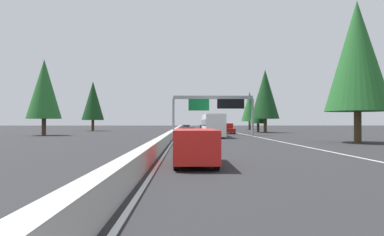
# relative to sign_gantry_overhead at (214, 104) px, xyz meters

# --- Properties ---
(ground_plane) EXTENTS (320.00, 320.00, 0.00)m
(ground_plane) POSITION_rel_sign_gantry_overhead_xyz_m (10.05, 6.04, -4.90)
(ground_plane) COLOR #262628
(median_barrier) EXTENTS (180.00, 0.56, 0.90)m
(median_barrier) POSITION_rel_sign_gantry_overhead_xyz_m (30.05, 6.34, -4.45)
(median_barrier) COLOR #ADAAA3
(median_barrier) RESTS_ON ground
(shoulder_stripe_right) EXTENTS (160.00, 0.16, 0.01)m
(shoulder_stripe_right) POSITION_rel_sign_gantry_overhead_xyz_m (20.05, -5.48, -4.89)
(shoulder_stripe_right) COLOR silver
(shoulder_stripe_right) RESTS_ON ground
(shoulder_stripe_median) EXTENTS (160.00, 0.16, 0.01)m
(shoulder_stripe_median) POSITION_rel_sign_gantry_overhead_xyz_m (20.05, 5.79, -4.89)
(shoulder_stripe_median) COLOR silver
(shoulder_stripe_median) RESTS_ON ground
(sign_gantry_overhead) EXTENTS (0.50, 12.68, 6.16)m
(sign_gantry_overhead) POSITION_rel_sign_gantry_overhead_xyz_m (0.00, 0.00, 0.00)
(sign_gantry_overhead) COLOR gray
(sign_gantry_overhead) RESTS_ON ground
(minivan_mid_right) EXTENTS (5.00, 1.95, 1.69)m
(minivan_mid_right) POSITION_rel_sign_gantry_overhead_xyz_m (-35.91, 4.00, -3.95)
(minivan_mid_right) COLOR red
(minivan_mid_right) RESTS_ON ground
(bus_near_right) EXTENTS (11.50, 2.55, 3.10)m
(bus_near_right) POSITION_rel_sign_gantry_overhead_xyz_m (-5.01, 0.68, -3.18)
(bus_near_right) COLOR white
(bus_near_right) RESTS_ON ground
(sedan_distant_a) EXTENTS (4.40, 1.80, 1.47)m
(sedan_distant_a) POSITION_rel_sign_gantry_overhead_xyz_m (23.26, 0.51, -4.22)
(sedan_distant_a) COLOR red
(sedan_distant_a) RESTS_ON ground
(sedan_near_center) EXTENTS (4.40, 1.80, 1.47)m
(sedan_near_center) POSITION_rel_sign_gantry_overhead_xyz_m (25.87, 4.22, -4.22)
(sedan_near_center) COLOR maroon
(sedan_near_center) RESTS_ON ground
(pickup_far_right) EXTENTS (5.60, 2.00, 1.86)m
(pickup_far_right) POSITION_rel_sign_gantry_overhead_xyz_m (8.42, -3.13, -3.99)
(pickup_far_right) COLOR maroon
(pickup_far_right) RESTS_ON ground
(sedan_mid_center) EXTENTS (4.40, 1.80, 1.47)m
(sedan_mid_center) POSITION_rel_sign_gantry_overhead_xyz_m (-12.83, 4.25, -4.22)
(sedan_mid_center) COLOR silver
(sedan_mid_center) RESTS_ON ground
(conifer_right_near) EXTENTS (6.28, 6.28, 14.26)m
(conifer_right_near) POSITION_rel_sign_gantry_overhead_xyz_m (-18.71, -12.72, 3.78)
(conifer_right_near) COLOR #4C3823
(conifer_right_near) RESTS_ON ground
(conifer_right_mid) EXTENTS (5.53, 5.53, 12.57)m
(conifer_right_mid) POSITION_rel_sign_gantry_overhead_xyz_m (14.48, -11.39, 2.74)
(conifer_right_mid) COLOR #4C3823
(conifer_right_mid) RESTS_ON ground
(conifer_right_far) EXTENTS (3.60, 3.60, 8.19)m
(conifer_right_far) POSITION_rel_sign_gantry_overhead_xyz_m (18.77, -10.90, 0.07)
(conifer_right_far) COLOR #4C3823
(conifer_right_far) RESTS_ON ground
(conifer_right_distant) EXTENTS (4.66, 4.66, 10.59)m
(conifer_right_distant) POSITION_rel_sign_gantry_overhead_xyz_m (41.36, -13.44, 1.53)
(conifer_right_distant) COLOR #4C3823
(conifer_right_distant) RESTS_ON ground
(conifer_left_near) EXTENTS (5.24, 5.24, 11.90)m
(conifer_left_near) POSITION_rel_sign_gantry_overhead_xyz_m (0.81, 26.50, 2.33)
(conifer_left_near) COLOR #4C3823
(conifer_left_near) RESTS_ON ground
(conifer_left_mid) EXTENTS (5.23, 5.23, 11.88)m
(conifer_left_mid) POSITION_rel_sign_gantry_overhead_xyz_m (28.76, 26.59, 2.32)
(conifer_left_mid) COLOR #4C3823
(conifer_left_mid) RESTS_ON ground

